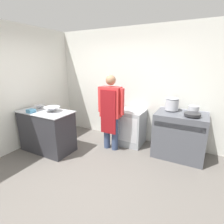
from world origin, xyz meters
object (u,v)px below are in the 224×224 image
at_px(stove, 179,135).
at_px(fridge_unit, 131,127).
at_px(mixing_bowl, 52,109).
at_px(plastic_tub, 31,111).
at_px(person_cook, 111,109).
at_px(sauce_pot, 194,109).
at_px(stock_pot, 172,104).
at_px(saute_pan, 192,114).

relative_size(stove, fridge_unit, 1.20).
distance_m(stove, mixing_bowl, 2.71).
bearing_deg(plastic_tub, person_cook, 32.96).
xyz_separation_m(fridge_unit, sauce_pot, (1.29, 0.05, 0.60)).
bearing_deg(stove, person_cook, -164.57).
height_order(stove, stock_pot, stock_pot).
bearing_deg(mixing_bowl, fridge_unit, 38.74).
distance_m(mixing_bowl, saute_pan, 2.81).
relative_size(fridge_unit, plastic_tub, 5.80).
bearing_deg(sauce_pot, plastic_tub, -154.75).
height_order(fridge_unit, person_cook, person_cook).
xyz_separation_m(fridge_unit, person_cook, (-0.31, -0.46, 0.52)).
xyz_separation_m(stock_pot, saute_pan, (0.42, -0.24, -0.11)).
relative_size(fridge_unit, mixing_bowl, 2.39).
relative_size(person_cook, mixing_bowl, 4.80).
distance_m(person_cook, mixing_bowl, 1.24).
bearing_deg(sauce_pot, stove, -148.53).
height_order(fridge_unit, stock_pot, stock_pot).
relative_size(fridge_unit, stock_pot, 3.08).
bearing_deg(fridge_unit, person_cook, -123.82).
distance_m(person_cook, plastic_tub, 1.66).
bearing_deg(mixing_bowl, saute_pan, 18.83).
bearing_deg(sauce_pot, person_cook, -162.38).
bearing_deg(plastic_tub, saute_pan, 21.38).
relative_size(stock_pot, saute_pan, 0.90).
height_order(person_cook, stock_pot, person_cook).
height_order(mixing_bowl, stock_pot, stock_pot).
distance_m(person_cook, sauce_pot, 1.68).
relative_size(plastic_tub, saute_pan, 0.48).
relative_size(stove, person_cook, 0.60).
relative_size(stove, mixing_bowl, 2.86).
bearing_deg(stock_pot, plastic_tub, -151.24).
xyz_separation_m(plastic_tub, sauce_pot, (2.99, 1.41, 0.07)).
bearing_deg(person_cook, sauce_pot, 17.62).
relative_size(fridge_unit, person_cook, 0.50).
bearing_deg(person_cook, stock_pot, 23.31).
distance_m(fridge_unit, sauce_pot, 1.42).
xyz_separation_m(plastic_tub, stock_pot, (2.57, 1.41, 0.14)).
bearing_deg(person_cook, saute_pan, 9.51).
distance_m(saute_pan, sauce_pot, 0.24).
bearing_deg(plastic_tub, sauce_pot, 25.25).
distance_m(fridge_unit, saute_pan, 1.42).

